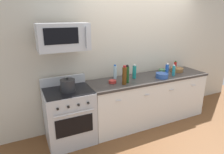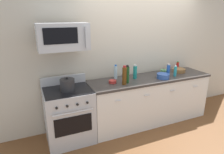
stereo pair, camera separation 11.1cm
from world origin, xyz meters
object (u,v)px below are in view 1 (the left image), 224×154
bottle_wine_green (127,74)px  bottle_soda_blue (167,70)px  range_oven (69,115)px  bottle_wine_amber (124,76)px  bottle_sparkling_teal (134,72)px  microwave (63,37)px  bottle_hot_sauce_red (175,65)px  stockpot (68,85)px  bottle_water_clear (115,72)px  bottle_dish_soap (174,70)px  bowl_wooden_salad (177,70)px  bowl_blue_mixing (162,75)px  bowl_green_glaze (162,71)px  bowl_red_small (113,82)px

bottle_wine_green → bottle_soda_blue: 0.90m
range_oven → bottle_wine_amber: bottle_wine_amber is taller
bottle_sparkling_teal → microwave: bearing=-179.2°
bottle_hot_sauce_red → stockpot: 2.45m
bottle_water_clear → stockpot: size_ratio=1.17×
bottle_dish_soap → bottle_sparkling_teal: bottle_sparkling_teal is taller
microwave → bottle_wine_green: (1.03, -0.14, -0.68)m
bottle_water_clear → bowl_wooden_salad: 1.40m
bottle_water_clear → bottle_dish_soap: (1.12, -0.33, -0.02)m
bottle_sparkling_teal → bottle_wine_green: bearing=-147.5°
bowl_blue_mixing → bowl_green_glaze: bearing=50.3°
bottle_wine_amber → bottle_dish_soap: bearing=1.9°
stockpot → bowl_green_glaze: bearing=5.6°
range_oven → bowl_green_glaze: (2.01, 0.14, 0.49)m
bowl_wooden_salad → bowl_blue_mixing: bearing=-159.8°
bottle_wine_amber → microwave: bearing=167.9°
bottle_hot_sauce_red → bowl_blue_mixing: (-0.67, -0.37, -0.04)m
bottle_hot_sauce_red → bottle_wine_green: bottle_wine_green is taller
bottle_water_clear → bowl_blue_mixing: size_ratio=1.13×
bowl_green_glaze → bowl_red_small: 1.22m
bottle_hot_sauce_red → bottle_dish_soap: bottle_dish_soap is taller
bottle_soda_blue → bottle_water_clear: bearing=163.8°
bottle_hot_sauce_red → bowl_green_glaze: bottle_hot_sauce_red is taller
microwave → bowl_blue_mixing: (1.77, -0.19, -0.78)m
range_oven → bottle_wine_green: 1.20m
bottle_dish_soap → bowl_red_small: bottle_dish_soap is taller
range_oven → bottle_sparkling_teal: size_ratio=4.03×
bowl_blue_mixing → stockpot: size_ratio=1.03×
bottle_soda_blue → bowl_red_small: bearing=176.5°
bottle_wine_green → bottle_wine_amber: 0.11m
bottle_water_clear → bowl_red_small: (-0.15, -0.22, -0.10)m
bottle_soda_blue → bowl_blue_mixing: (-0.17, -0.07, -0.07)m
bowl_green_glaze → bowl_blue_mixing: size_ratio=0.60×
bottle_sparkling_teal → stockpot: (-1.28, -0.12, -0.03)m
microwave → bottle_dish_soap: bearing=-4.6°
bowl_green_glaze → stockpot: 2.02m
microwave → bottle_sparkling_teal: bearing=0.8°
bottle_dish_soap → bowl_blue_mixing: size_ratio=0.92×
bottle_dish_soap → bottle_sparkling_teal: (-0.79, 0.18, 0.02)m
range_oven → bottle_dish_soap: size_ratio=4.98×
bottle_wine_green → bottle_water_clear: bearing=105.2°
bottle_hot_sauce_red → bottle_soda_blue: size_ratio=0.72×
range_oven → bowl_wooden_salad: bearing=1.6°
bottle_sparkling_teal → range_oven: bearing=-177.2°
bottle_soda_blue → stockpot: bearing=179.3°
bottle_dish_soap → bottle_sparkling_teal: size_ratio=0.81×
bowl_wooden_salad → stockpot: size_ratio=1.13×
bottle_hot_sauce_red → bowl_wooden_salad: bottle_hot_sauce_red is taller
bowl_green_glaze → bottle_sparkling_teal: bearing=-173.6°
bowl_green_glaze → bottle_hot_sauce_red: bearing=11.3°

